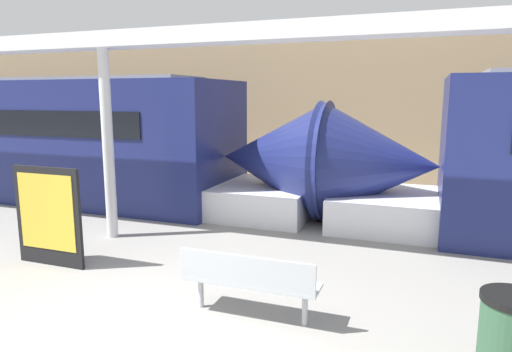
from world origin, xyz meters
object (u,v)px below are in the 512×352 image
object	(u,v)px
poster_board	(48,216)
support_column_near	(108,146)
trash_bin	(511,340)
bench_near	(248,278)

from	to	relation	value
poster_board	support_column_near	xyz separation A→B (m)	(-0.04, 1.62, 0.97)
trash_bin	support_column_near	distance (m)	7.14
bench_near	support_column_near	xyz separation A→B (m)	(-3.73, 2.21, 1.27)
poster_board	bench_near	bearing A→B (deg)	-9.10
bench_near	support_column_near	bearing A→B (deg)	149.14
bench_near	trash_bin	bearing A→B (deg)	-7.23
poster_board	support_column_near	size ratio (longest dim) A/B	0.45
trash_bin	support_column_near	xyz separation A→B (m)	(-6.53, 2.56, 1.34)
bench_near	trash_bin	world-z (taller)	trash_bin
support_column_near	bench_near	bearing A→B (deg)	-30.69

